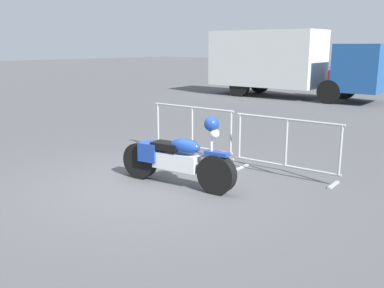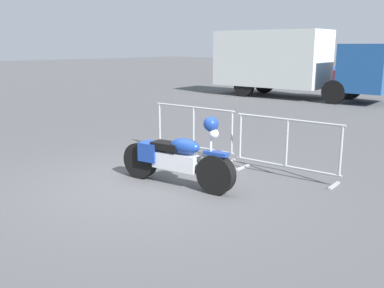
# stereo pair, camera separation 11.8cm
# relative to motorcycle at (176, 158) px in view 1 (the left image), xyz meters

# --- Properties ---
(ground_plane) EXTENTS (120.00, 120.00, 0.00)m
(ground_plane) POSITION_rel_motorcycle_xyz_m (-0.31, -0.35, -0.48)
(ground_plane) COLOR #4C4C4F
(motorcycle) EXTENTS (2.20, 0.54, 1.25)m
(motorcycle) POSITION_rel_motorcycle_xyz_m (0.00, 0.00, 0.00)
(motorcycle) COLOR black
(motorcycle) RESTS_ON ground
(crowd_barrier_near) EXTENTS (2.03, 0.59, 1.07)m
(crowd_barrier_near) POSITION_rel_motorcycle_xyz_m (-1.12, 1.67, 0.08)
(crowd_barrier_near) COLOR #9EA0A5
(crowd_barrier_near) RESTS_ON ground
(crowd_barrier_far) EXTENTS (2.03, 0.59, 1.07)m
(crowd_barrier_far) POSITION_rel_motorcycle_xyz_m (1.12, 1.67, 0.08)
(crowd_barrier_far) COLOR #9EA0A5
(crowd_barrier_far) RESTS_ON ground
(box_truck) EXTENTS (7.85, 2.81, 2.98)m
(box_truck) POSITION_rel_motorcycle_xyz_m (-5.09, 12.44, 1.16)
(box_truck) COLOR silver
(box_truck) RESTS_ON ground
(parked_car_tan) EXTENTS (1.98, 4.33, 1.43)m
(parked_car_tan) POSITION_rel_motorcycle_xyz_m (-11.37, 21.42, 0.25)
(parked_car_tan) COLOR tan
(parked_car_tan) RESTS_ON ground
(parked_car_blue) EXTENTS (1.99, 4.34, 1.44)m
(parked_car_blue) POSITION_rel_motorcycle_xyz_m (-8.40, 21.22, 0.25)
(parked_car_blue) COLOR #284799
(parked_car_blue) RESTS_ON ground
(parked_car_maroon) EXTENTS (1.89, 4.12, 1.37)m
(parked_car_maroon) POSITION_rel_motorcycle_xyz_m (-5.42, 21.09, 0.22)
(parked_car_maroon) COLOR maroon
(parked_car_maroon) RESTS_ON ground
(pedestrian) EXTENTS (0.47, 0.47, 1.69)m
(pedestrian) POSITION_rel_motorcycle_xyz_m (-3.00, 13.69, 0.44)
(pedestrian) COLOR #262838
(pedestrian) RESTS_ON ground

